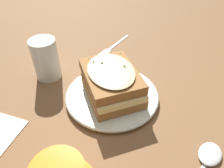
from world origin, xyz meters
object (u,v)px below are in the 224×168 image
Objects in this scene: dinner_plate at (112,95)px; spoon at (208,158)px; water_glass at (46,59)px; fork at (109,50)px; sandwich at (112,82)px.

dinner_plate is 0.25m from spoon.
fork is at bearing 38.94° from water_glass.
spoon is at bearing 150.85° from fork.
water_glass reaches higher than spoon.
spoon is (0.19, -0.39, 0.00)m from fork.
dinner_plate is 1.37× the size of fork.
water_glass is 0.44m from spoon.
dinner_plate is 2.04× the size of water_glass.
fork is (-0.01, 0.22, -0.01)m from dinner_plate.
sandwich is at bearing 175.20° from spoon.
dinner_plate is at bearing -27.39° from water_glass.
water_glass is 0.76× the size of spoon.
sandwich is 1.28× the size of spoon.
spoon is (0.35, -0.26, -0.05)m from water_glass.
spoon is (0.18, -0.17, -0.00)m from dinner_plate.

